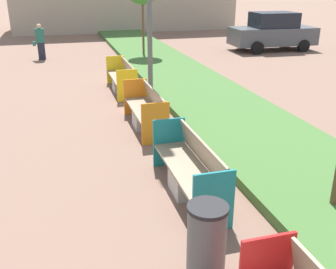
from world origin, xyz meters
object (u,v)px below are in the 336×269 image
object	(u,v)px
bench_yellow_frame	(122,80)
litter_bin	(207,239)
pedestrian_walking	(40,42)
parked_car_distant	(273,32)
bench_teal_frame	(190,172)
bench_orange_frame	(146,113)

from	to	relation	value
bench_yellow_frame	litter_bin	bearing A→B (deg)	-92.81
pedestrian_walking	parked_car_distant	bearing A→B (deg)	-2.95
bench_teal_frame	parked_car_distant	world-z (taller)	parked_car_distant
litter_bin	pedestrian_walking	size ratio (longest dim) A/B	0.59
pedestrian_walking	bench_teal_frame	bearing A→B (deg)	-78.79
bench_teal_frame	pedestrian_walking	bearing A→B (deg)	101.21
bench_teal_frame	pedestrian_walking	xyz separation A→B (m)	(-2.59, 13.09, 0.41)
bench_teal_frame	parked_car_distant	distance (m)	15.19
litter_bin	bench_teal_frame	bearing A→B (deg)	77.25
litter_bin	parked_car_distant	size ratio (longest dim) A/B	0.21
bench_yellow_frame	litter_bin	size ratio (longest dim) A/B	2.52
bench_yellow_frame	pedestrian_walking	xyz separation A→B (m)	(-2.59, 6.36, 0.41)
pedestrian_walking	litter_bin	bearing A→B (deg)	-81.74
bench_teal_frame	litter_bin	distance (m)	1.92
bench_orange_frame	litter_bin	bearing A→B (deg)	-94.68
litter_bin	pedestrian_walking	distance (m)	15.12
bench_orange_frame	bench_yellow_frame	size ratio (longest dim) A/B	0.97
bench_teal_frame	bench_orange_frame	bearing A→B (deg)	90.02
bench_orange_frame	parked_car_distant	world-z (taller)	parked_car_distant
bench_yellow_frame	bench_orange_frame	bearing A→B (deg)	-90.02
bench_teal_frame	pedestrian_walking	world-z (taller)	pedestrian_walking
bench_yellow_frame	parked_car_distant	xyz separation A→B (m)	(8.61, 5.78, 0.54)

